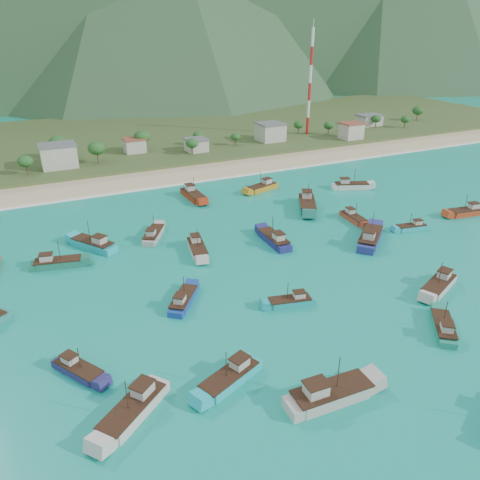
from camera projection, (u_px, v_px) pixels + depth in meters
name	position (u px, v px, depth m)	size (l,w,h in m)	color
ground	(296.00, 287.00, 89.74)	(600.00, 600.00, 0.00)	#0B8376
beach	(170.00, 176.00, 154.42)	(400.00, 18.00, 1.20)	beige
land	(128.00, 138.00, 204.36)	(400.00, 110.00, 2.40)	#385123
surf_line	(180.00, 184.00, 146.64)	(400.00, 2.50, 0.08)	white
village	(133.00, 148.00, 169.26)	(213.69, 29.77, 7.63)	beige
vegetation	(124.00, 148.00, 168.66)	(273.09, 25.87, 8.40)	#235623
radio_tower	(310.00, 83.00, 196.40)	(1.20, 1.20, 42.70)	red
boat_0	(274.00, 240.00, 107.17)	(3.50, 11.24, 6.61)	navy
boat_1	(78.00, 370.00, 67.32)	(6.88, 8.88, 5.22)	navy
boat_4	(183.00, 301.00, 84.04)	(7.90, 9.21, 5.57)	#193B96
boat_5	(230.00, 378.00, 65.58)	(10.91, 6.93, 6.22)	#1BB0BD
boat_6	(134.00, 410.00, 60.10)	(11.10, 9.76, 6.77)	beige
boat_7	(351.00, 186.00, 142.38)	(11.52, 7.13, 6.55)	silver
boat_8	(57.00, 263.00, 96.81)	(10.77, 5.17, 6.12)	#196E54
boat_11	(439.00, 286.00, 88.59)	(11.23, 7.30, 6.42)	beige
boat_12	(412.00, 228.00, 114.32)	(8.42, 3.76, 4.80)	#1EABB9
boat_15	(262.00, 188.00, 141.02)	(11.32, 6.26, 6.41)	#C07E1A
boat_16	(330.00, 395.00, 62.30)	(12.60, 4.12, 7.37)	#B5B2A5
boat_18	(197.00, 249.00, 103.08)	(5.03, 10.96, 6.24)	beige
boat_19	(354.00, 218.00, 119.39)	(3.51, 9.55, 5.53)	#B33B24
boat_20	(154.00, 235.00, 109.86)	(7.60, 10.05, 5.88)	#A69E97
boat_23	(94.00, 245.00, 104.67)	(9.27, 11.45, 6.81)	#18B1BD
boat_24	(193.00, 195.00, 134.45)	(3.98, 11.86, 6.92)	#A22A11
boat_25	(370.00, 239.00, 107.30)	(12.36, 11.49, 7.71)	navy
boat_26	(443.00, 328.00, 76.48)	(8.01, 9.23, 5.61)	#1D8269
boat_29	(466.00, 212.00, 122.83)	(10.94, 4.65, 6.26)	#B5381A
boat_30	(307.00, 204.00, 127.22)	(10.07, 13.76, 7.99)	#217261
boat_31	(291.00, 302.00, 83.83)	(8.83, 4.32, 5.01)	teal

